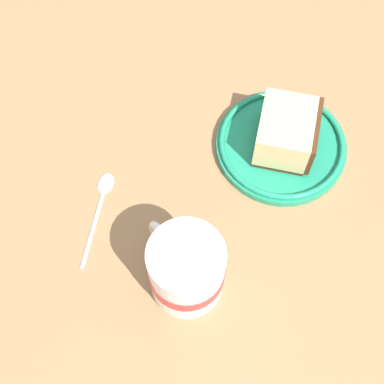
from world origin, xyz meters
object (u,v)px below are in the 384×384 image
(small_plate, at_px, (281,145))
(tea_mug, at_px, (186,269))
(cake_slice, at_px, (287,132))
(teaspoon, at_px, (101,198))

(small_plate, bearing_deg, tea_mug, 3.62)
(tea_mug, bearing_deg, small_plate, -176.38)
(small_plate, distance_m, tea_mug, 0.22)
(cake_slice, bearing_deg, teaspoon, -35.06)
(small_plate, relative_size, teaspoon, 1.39)
(small_plate, bearing_deg, cake_slice, 114.89)
(small_plate, relative_size, cake_slice, 1.61)
(small_plate, distance_m, cake_slice, 0.03)
(small_plate, relative_size, tea_mug, 1.55)
(teaspoon, bearing_deg, cake_slice, 144.94)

